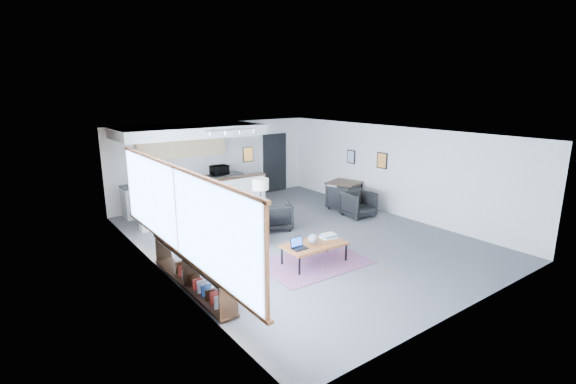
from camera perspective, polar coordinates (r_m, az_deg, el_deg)
room at (r=10.22m, az=1.44°, el=0.73°), size 7.02×9.02×2.62m
window at (r=7.76m, az=-14.96°, el=-2.83°), size 0.10×5.95×1.66m
console at (r=8.07m, az=-12.97°, el=-10.60°), size 0.35×3.00×0.80m
kitchenette at (r=12.77m, az=-13.17°, el=3.37°), size 4.20×1.96×2.60m
doorway at (r=15.10m, az=-1.93°, el=4.13°), size 1.10×0.12×2.15m
track_light at (r=11.53m, az=-7.66°, el=8.29°), size 1.60×0.07×0.15m
wall_art_lower at (r=12.81m, az=12.73°, el=4.21°), size 0.03×0.38×0.48m
wall_art_upper at (r=13.70m, az=8.62°, el=4.79°), size 0.03×0.34×0.44m
kilim_rug at (r=9.09m, az=3.60°, el=-9.61°), size 2.31×1.60×0.01m
coffee_table at (r=8.93m, az=3.64°, el=-7.24°), size 1.37×0.76×0.44m
laptop at (r=8.64m, az=1.40°, el=-7.27°), size 0.31×0.25×0.22m
ceramic_pot at (r=8.84m, az=3.49°, el=-6.43°), size 0.23×0.23×0.23m
book_stack at (r=9.25m, az=5.59°, el=-6.00°), size 0.36×0.30×0.10m
coaster at (r=8.77m, az=4.88°, el=-7.43°), size 0.09×0.09×0.01m
armchair_left at (r=10.14m, az=-5.26°, el=-4.89°), size 0.92×0.89×0.74m
armchair_right at (r=11.07m, az=-1.57°, el=-3.12°), size 0.98×0.95×0.78m
floor_lamp at (r=10.44m, az=-3.79°, el=0.80°), size 0.48×0.48×1.46m
dining_table at (r=13.26m, az=7.69°, el=1.07°), size 1.18×1.18×0.79m
dining_chair_near at (r=12.32m, az=9.61°, el=-1.75°), size 0.71×0.67×0.70m
dining_chair_far at (r=13.06m, az=7.49°, el=-0.74°), size 0.88×0.85×0.72m
microwave at (r=13.69m, az=-9.38°, el=3.11°), size 0.56×0.32×0.37m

